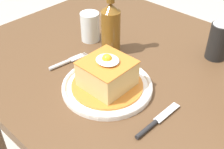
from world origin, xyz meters
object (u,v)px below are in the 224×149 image
Objects in this scene: fork at (65,62)px; beer_bottle_amber_far at (110,26)px; drinking_glass at (90,28)px; main_plate at (107,86)px; soda_can at (218,41)px; knife at (153,124)px.

beer_bottle_amber_far reaches higher than fork.
beer_bottle_amber_far is 2.53× the size of drinking_glass.
main_plate reaches higher than fork.
main_plate is at bearing -49.01° from beer_bottle_amber_far.
beer_bottle_amber_far is (-0.28, -0.22, 0.04)m from soda_can.
soda_can reaches higher than main_plate.
main_plate is 0.29m from drinking_glass.
drinking_glass is (-0.42, 0.19, 0.04)m from knife.
beer_bottle_amber_far reaches higher than soda_can.
soda_can is (-0.03, 0.39, 0.06)m from knife.
soda_can is at bearing 94.86° from knife.
main_plate is 0.22m from beer_bottle_amber_far.
main_plate is at bearing -112.51° from soda_can.
fork is 0.50m from soda_can.
knife is at bearing -24.10° from drinking_glass.
fork is 1.14× the size of soda_can.
knife is (0.18, -0.03, -0.00)m from main_plate.
knife is 0.40m from soda_can.
beer_bottle_amber_far is 0.12m from drinking_glass.
knife is at bearing -29.40° from beer_bottle_amber_far.
fork is 0.86× the size of knife.
fork is at bearing 176.16° from knife.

